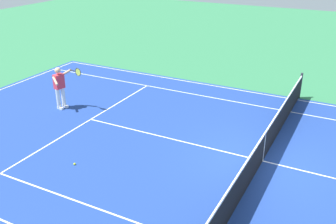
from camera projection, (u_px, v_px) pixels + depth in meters
ground_plane at (262, 161)px, 11.56m from camera, size 60.00×60.00×0.00m
court_slab at (262, 161)px, 11.56m from camera, size 24.20×11.40×0.00m
court_line_markings at (262, 161)px, 11.56m from camera, size 23.85×11.05×0.01m
tennis_net at (264, 147)px, 11.36m from camera, size 0.10×11.70×1.08m
tennis_player_near at (60, 86)px, 14.89m from camera, size 1.14×0.77×1.70m
tennis_ball at (75, 164)px, 11.34m from camera, size 0.07×0.07×0.07m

